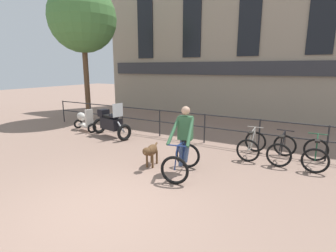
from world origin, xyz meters
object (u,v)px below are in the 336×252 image
Objects in this scene: parked_scooter at (84,120)px; parked_motorcycle at (111,123)px; parked_bicycle_mid_left at (282,149)px; cyclist_with_bike at (183,144)px; parked_bicycle_near_lamp at (252,145)px; dog at (151,151)px; parked_bicycle_mid_right at (316,154)px.

parked_motorcycle is at bearing -82.84° from parked_scooter.
cyclist_with_bike is at bearing 48.71° from parked_bicycle_mid_left.
parked_bicycle_near_lamp is at bearing -74.25° from parked_scooter.
dog is at bearing 171.07° from cyclist_with_bike.
parked_bicycle_near_lamp reaches higher than dog.
cyclist_with_bike reaches higher than dog.
parked_bicycle_mid_right is (6.95, 0.38, -0.20)m from parked_motorcycle.
dog is 3.74m from parked_bicycle_mid_left.
parked_bicycle_mid_right is at bearing -74.51° from parked_scooter.
parked_scooter is (-7.82, -0.16, 0.10)m from parked_bicycle_mid_left.
cyclist_with_bike is 1.02m from dog.
parked_bicycle_mid_right is 8.67m from parked_scooter.
cyclist_with_bike is 4.46m from parked_motorcycle.
dog is 0.52× the size of parked_motorcycle.
parked_bicycle_mid_left is 0.84m from parked_bicycle_mid_right.
dog is (-0.97, -0.02, -0.33)m from cyclist_with_bike.
cyclist_with_bike is 1.53× the size of parked_bicycle_mid_right.
cyclist_with_bike reaches higher than parked_bicycle_mid_right.
parked_bicycle_mid_left is 1.01× the size of parked_bicycle_mid_right.
parked_bicycle_near_lamp is 1.01× the size of parked_bicycle_mid_right.
parked_scooter reaches higher than parked_bicycle_mid_right.
parked_bicycle_mid_right is (2.88, 2.20, -0.41)m from cyclist_with_bike.
parked_bicycle_near_lamp is (2.17, 2.23, -0.08)m from dog.
parked_bicycle_mid_left is at bearing -74.39° from parked_scooter.
dog is at bearing 38.06° from parked_bicycle_mid_left.
parked_bicycle_near_lamp is (1.20, 2.20, -0.41)m from cyclist_with_bike.
cyclist_with_bike is at bearing 37.09° from parked_bicycle_mid_right.
dog is 4.45m from parked_bicycle_mid_right.
parked_scooter is at bearing 95.37° from parked_motorcycle.
parked_bicycle_mid_left is (0.84, 0.00, 0.00)m from parked_bicycle_near_lamp.
parked_scooter is at bearing 0.81° from parked_bicycle_mid_right.
cyclist_with_bike is 1.76× the size of dog.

